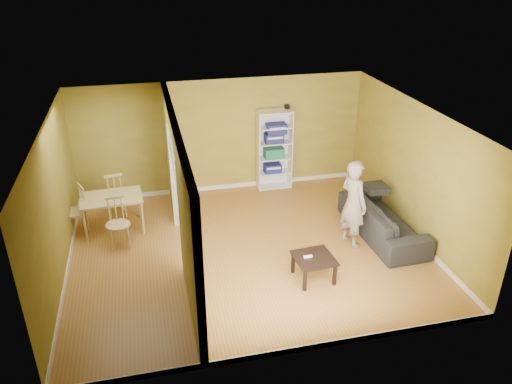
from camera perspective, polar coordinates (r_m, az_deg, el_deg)
room_shell at (r=8.83m, az=-0.97°, el=0.48°), size 6.50×6.50×6.50m
partition at (r=8.69m, az=-8.73°, el=-0.31°), size 0.22×5.50×2.60m
wall_speaker at (r=11.41m, az=3.56°, el=9.68°), size 0.10×0.10×0.10m
sofa at (r=10.05m, az=14.35°, el=-2.54°), size 2.33×1.05×0.88m
person at (r=9.36m, az=11.13°, el=-0.49°), size 0.87×0.77×2.01m
bookshelf at (r=11.56m, az=2.05°, el=4.89°), size 0.79×0.35×1.87m
paper_box_navy_a at (r=11.67m, az=1.89°, el=2.77°), size 0.39×0.25×0.20m
paper_box_teal at (r=11.53m, az=2.05°, el=4.52°), size 0.45×0.29×0.23m
paper_box_navy_b at (r=11.40m, az=2.06°, el=6.20°), size 0.42×0.27×0.21m
paper_box_navy_c at (r=11.34m, az=2.34°, el=7.34°), size 0.45×0.29×0.23m
coffee_table at (r=8.57m, az=6.65°, el=-7.77°), size 0.65×0.65×0.43m
game_controller at (r=8.52m, az=5.95°, el=-7.34°), size 0.15×0.04×0.03m
dining_table at (r=10.21m, az=-16.19°, el=-0.93°), size 1.18×0.78×0.74m
chair_left at (r=10.36m, az=-20.01°, el=-2.03°), size 0.61×0.61×1.01m
chair_near at (r=9.69m, az=-15.52°, el=-3.49°), size 0.49×0.49×0.98m
chair_far at (r=10.85m, az=-15.85°, el=-0.12°), size 0.54×0.54×1.01m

